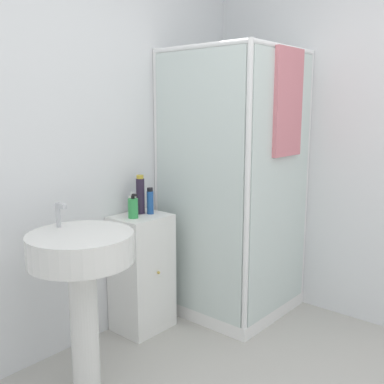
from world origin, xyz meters
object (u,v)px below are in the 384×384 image
(shampoo_bottle_blue, at_px, (150,201))
(lotion_bottle_white, at_px, (132,205))
(sink, at_px, (82,269))
(soap_dispenser, at_px, (133,208))
(shampoo_bottle_tall_black, at_px, (140,195))

(shampoo_bottle_blue, relative_size, lotion_bottle_white, 1.15)
(sink, bearing_deg, lotion_bottle_white, 27.95)
(shampoo_bottle_blue, height_order, lotion_bottle_white, shampoo_bottle_blue)
(soap_dispenser, distance_m, shampoo_bottle_blue, 0.15)
(sink, xyz_separation_m, shampoo_bottle_blue, (0.75, 0.27, 0.20))
(soap_dispenser, height_order, shampoo_bottle_blue, shampoo_bottle_blue)
(lotion_bottle_white, bearing_deg, soap_dispenser, -127.17)
(sink, height_order, shampoo_bottle_blue, sink)
(soap_dispenser, relative_size, lotion_bottle_white, 1.04)
(soap_dispenser, height_order, shampoo_bottle_tall_black, shampoo_bottle_tall_black)
(sink, xyz_separation_m, soap_dispenser, (0.60, 0.27, 0.18))
(shampoo_bottle_tall_black, xyz_separation_m, lotion_bottle_white, (-0.05, 0.03, -0.06))
(soap_dispenser, bearing_deg, shampoo_bottle_tall_black, 25.10)
(sink, distance_m, shampoo_bottle_blue, 0.82)
(sink, relative_size, soap_dispenser, 6.28)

